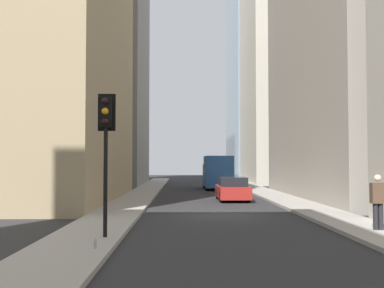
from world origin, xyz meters
name	(u,v)px	position (x,y,z in m)	size (l,w,h in m)	color
ground_plane	(220,216)	(0.00, 0.00, 0.00)	(135.00, 135.00, 0.00)	#262628
sidewalk_right	(115,214)	(0.00, 4.50, 0.07)	(90.00, 2.20, 0.14)	gray
sidewalk_left	(324,214)	(0.00, -4.50, 0.07)	(90.00, 2.20, 0.14)	gray
building_left_midfar	(372,8)	(9.43, -10.60, 12.26)	(18.99, 10.00, 24.52)	gray
building_left_far	(291,52)	(31.91, -10.59, 14.73)	(12.74, 10.50, 29.44)	beige
building_right_far	(97,32)	(28.65, 10.60, 15.95)	(15.04, 10.00, 31.90)	gray
delivery_truck	(217,172)	(20.46, -1.40, 1.46)	(6.46, 2.25, 2.84)	#285699
sedan_red	(232,190)	(8.10, -1.40, 0.66)	(4.30, 1.78, 1.42)	maroon
traffic_light_foreground	(106,131)	(-6.65, 3.86, 3.21)	(0.43, 0.52, 4.17)	black
pedestrian	(378,200)	(-5.38, -4.63, 1.10)	(0.26, 0.44, 1.76)	black
discarded_bottle	(95,244)	(-8.47, 3.81, 0.25)	(0.07, 0.07, 0.27)	#999EA3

